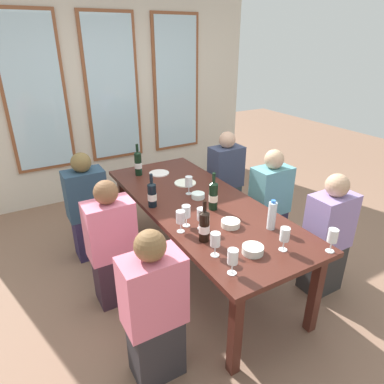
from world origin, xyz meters
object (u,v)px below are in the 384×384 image
object	(u,v)px
wine_bottle_1	(152,194)
wine_glass_1	(333,237)
wine_glass_5	(233,258)
seated_person_4	(112,247)
water_bottle	(272,215)
seated_person_0	(88,209)
seated_person_1	(225,180)
seated_person_3	(327,238)
tasting_bowl_1	(198,196)
wine_glass_7	(181,217)
wine_bottle_2	(204,226)
tasting_bowl_2	(253,250)
wine_glass_3	(285,235)
seated_person_2	(154,312)
wine_glass_0	(189,182)
seated_person_5	(269,205)
dining_table	(199,209)
wine_glass_6	(201,215)
white_plate_0	(159,173)
wine_bottle_3	(138,163)
tasting_bowl_0	(231,223)
wine_glass_4	(215,241)
wine_glass_2	(186,212)
wine_bottle_0	(213,195)

from	to	relation	value
wine_bottle_1	wine_glass_1	distance (m)	1.46
wine_glass_5	seated_person_4	distance (m)	1.14
water_bottle	seated_person_0	distance (m)	1.83
seated_person_1	seated_person_3	distance (m)	1.50
tasting_bowl_1	seated_person_3	xyz separation A→B (m)	(0.78, -0.84, -0.24)
wine_glass_7	wine_bottle_2	bearing A→B (deg)	-65.45
tasting_bowl_2	wine_glass_3	distance (m)	0.24
wine_bottle_2	seated_person_2	bearing A→B (deg)	-153.89
wine_glass_0	wine_glass_1	distance (m)	1.36
seated_person_0	seated_person_5	size ratio (longest dim) A/B	1.00
dining_table	wine_glass_6	bearing A→B (deg)	-119.51
white_plate_0	wine_glass_6	world-z (taller)	wine_glass_6
dining_table	wine_glass_5	xyz separation A→B (m)	(-0.34, -0.95, 0.19)
dining_table	wine_bottle_3	distance (m)	0.94
wine_bottle_2	tasting_bowl_2	bearing A→B (deg)	-55.94
tasting_bowl_0	wine_glass_5	size ratio (longest dim) A/B	0.85
white_plate_0	water_bottle	size ratio (longest dim) A/B	0.90
dining_table	wine_glass_0	distance (m)	0.28
wine_glass_4	seated_person_2	size ratio (longest dim) A/B	0.16
white_plate_0	seated_person_4	bearing A→B (deg)	-135.42
wine_glass_0	wine_glass_4	size ratio (longest dim) A/B	1.00
white_plate_0	wine_glass_6	xyz separation A→B (m)	(-0.21, -1.21, 0.11)
wine_glass_2	wine_glass_5	xyz separation A→B (m)	(-0.04, -0.66, -0.00)
white_plate_0	wine_bottle_0	world-z (taller)	wine_bottle_0
tasting_bowl_2	wine_glass_4	world-z (taller)	wine_glass_4
tasting_bowl_2	wine_glass_0	xyz separation A→B (m)	(0.10, 1.05, 0.09)
white_plate_0	seated_person_0	bearing A→B (deg)	-178.76
wine_glass_4	wine_glass_5	bearing A→B (deg)	-93.70
wine_bottle_0	seated_person_0	bearing A→B (deg)	131.47
dining_table	seated_person_5	xyz separation A→B (m)	(0.81, -0.04, -0.14)
wine_bottle_0	wine_glass_3	distance (m)	0.76
wine_glass_2	wine_glass_3	size ratio (longest dim) A/B	1.00
wine_glass_0	seated_person_2	distance (m)	1.34
wine_bottle_0	white_plate_0	bearing A→B (deg)	92.98
wine_glass_0	wine_glass_6	bearing A→B (deg)	-111.03
wine_bottle_0	seated_person_5	world-z (taller)	seated_person_5
water_bottle	wine_bottle_1	bearing A→B (deg)	128.57
wine_glass_5	seated_person_3	bearing A→B (deg)	9.53
wine_glass_7	seated_person_3	xyz separation A→B (m)	(1.19, -0.41, -0.34)
wine_glass_6	seated_person_5	distance (m)	1.15
water_bottle	seated_person_1	xyz separation A→B (m)	(0.57, 1.40, -0.33)
seated_person_0	seated_person_4	size ratio (longest dim) A/B	1.00
wine_glass_3	seated_person_1	xyz separation A→B (m)	(0.69, 1.66, -0.33)
tasting_bowl_2	wine_glass_7	bearing A→B (deg)	120.56
dining_table	wine_bottle_1	xyz separation A→B (m)	(-0.39, 0.14, 0.19)
dining_table	wine_glass_7	size ratio (longest dim) A/B	13.29
white_plate_0	wine_glass_2	xyz separation A→B (m)	(-0.29, -1.11, 0.12)
wine_glass_7	seated_person_0	xyz separation A→B (m)	(-0.43, 1.15, -0.34)
dining_table	seated_person_5	world-z (taller)	seated_person_5
seated_person_3	wine_glass_3	bearing A→B (deg)	-166.78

